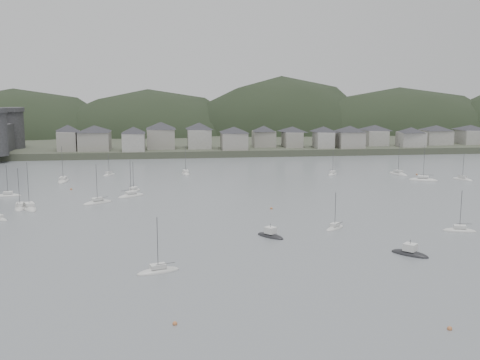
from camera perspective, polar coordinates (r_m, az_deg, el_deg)
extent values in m
plane|color=slate|center=(91.49, 5.90, -11.59)|extent=(900.00, 900.00, 0.00)
cube|color=#383D2D|center=(379.86, -4.09, 4.85)|extent=(900.00, 250.00, 3.00)
ellipsoid|color=black|center=(369.07, -21.34, 2.26)|extent=(138.98, 92.48, 81.13)
ellipsoid|color=black|center=(358.72, -9.05, 2.63)|extent=(132.08, 90.41, 79.74)
ellipsoid|color=black|center=(365.70, 4.07, 2.43)|extent=(133.88, 88.37, 101.41)
ellipsoid|color=black|center=(382.38, 15.38, 2.78)|extent=(165.81, 81.78, 82.55)
cylinder|color=#2D2D2F|center=(287.17, -21.72, 4.65)|extent=(10.00, 10.00, 17.00)
cube|color=#2D2D2F|center=(273.89, -22.41, 3.88)|extent=(3.50, 30.00, 12.00)
cube|color=gray|center=(270.10, -16.74, 3.76)|extent=(8.34, 12.91, 8.59)
pyramid|color=#2B2B30|center=(269.61, -16.80, 4.98)|extent=(15.78, 15.78, 3.01)
cube|color=gray|center=(267.76, -14.30, 3.80)|extent=(13.68, 13.35, 8.36)
pyramid|color=#2B2B30|center=(267.28, -14.35, 5.00)|extent=(20.07, 20.07, 2.93)
cube|color=gray|center=(260.85, -10.56, 3.75)|extent=(9.78, 10.20, 8.08)
pyramid|color=#2B2B30|center=(260.37, -10.60, 4.95)|extent=(14.83, 14.83, 2.83)
cube|color=gray|center=(269.92, -7.88, 4.13)|extent=(12.59, 13.33, 9.09)
pyramid|color=#2B2B30|center=(269.41, -7.91, 5.43)|extent=(19.24, 19.24, 3.18)
cube|color=gray|center=(268.72, -4.09, 4.14)|extent=(10.74, 12.17, 8.87)
pyramid|color=#2B2B30|center=(268.22, -4.10, 5.42)|extent=(17.01, 17.01, 3.10)
cube|color=gray|center=(263.54, -0.60, 3.93)|extent=(11.63, 12.09, 7.69)
pyramid|color=#2B2B30|center=(263.07, -0.60, 5.06)|extent=(17.61, 17.61, 2.69)
cube|color=gray|center=(274.21, 2.39, 4.12)|extent=(10.37, 9.35, 7.44)
pyramid|color=#2B2B30|center=(273.77, 2.40, 5.17)|extent=(14.65, 14.65, 2.60)
cube|color=gray|center=(274.38, 5.24, 4.07)|extent=(8.24, 12.20, 7.22)
pyramid|color=#2B2B30|center=(273.95, 5.25, 5.08)|extent=(15.17, 15.17, 2.53)
cube|color=gray|center=(272.61, 8.33, 4.00)|extent=(8.06, 10.91, 7.46)
pyramid|color=#2B2B30|center=(272.17, 8.35, 5.05)|extent=(14.08, 14.08, 2.61)
cube|color=gray|center=(274.70, 10.89, 3.99)|extent=(11.73, 11.78, 7.66)
pyramid|color=#2B2B30|center=(274.25, 10.93, 5.06)|extent=(17.46, 17.46, 2.68)
cube|color=gray|center=(289.15, 13.29, 4.15)|extent=(10.19, 13.02, 7.33)
pyramid|color=#2B2B30|center=(288.74, 13.33, 5.12)|extent=(17.23, 17.23, 2.57)
cube|color=gray|center=(286.59, 16.70, 3.91)|extent=(11.70, 9.81, 6.88)
pyramid|color=#2B2B30|center=(286.19, 16.75, 4.83)|extent=(15.97, 15.97, 2.41)
cube|color=gray|center=(301.64, 18.97, 4.07)|extent=(12.83, 12.48, 7.00)
pyramid|color=#2B2B30|center=(301.27, 19.02, 4.96)|extent=(18.79, 18.79, 2.45)
cube|color=gray|center=(310.55, 21.98, 4.03)|extent=(11.07, 13.50, 6.97)
pyramid|color=#2B2B30|center=(310.18, 22.03, 4.90)|extent=(18.25, 18.25, 2.44)
ellipsoid|color=beige|center=(217.13, 15.50, 0.54)|extent=(5.92, 9.45, 1.80)
cube|color=silver|center=(216.95, 15.52, 0.86)|extent=(2.98, 3.65, 0.70)
cylinder|color=#3F3F42|center=(216.33, 15.57, 2.06)|extent=(0.12, 0.12, 11.26)
cylinder|color=#3F3F42|center=(215.27, 15.53, 0.94)|extent=(1.54, 3.82, 0.10)
ellipsoid|color=beige|center=(138.66, 21.06, -4.79)|extent=(7.73, 4.58, 1.47)
cube|color=silver|center=(138.42, 21.09, -4.37)|extent=(2.96, 2.36, 0.70)
cylinder|color=#3F3F42|center=(137.61, 21.18, -2.87)|extent=(0.12, 0.12, 9.20)
cylinder|color=#3F3F42|center=(139.24, 21.48, -4.08)|extent=(3.17, 1.15, 0.10)
ellipsoid|color=beige|center=(163.66, -21.10, -2.65)|extent=(3.97, 8.84, 1.71)
cube|color=silver|center=(163.43, -21.12, -2.25)|extent=(2.30, 3.23, 0.70)
cylinder|color=#3F3F42|center=(162.64, -21.22, -0.76)|extent=(0.12, 0.12, 10.66)
cylinder|color=#3F3F42|center=(161.94, -21.34, -2.17)|extent=(0.67, 3.81, 0.10)
ellipsoid|color=beige|center=(213.04, -12.94, 0.48)|extent=(5.03, 6.09, 1.21)
cube|color=silver|center=(212.90, -12.94, 0.72)|extent=(2.30, 2.50, 0.70)
cylinder|color=#3F3F42|center=(212.47, -12.97, 1.53)|extent=(0.12, 0.12, 7.58)
cylinder|color=#3F3F42|center=(211.87, -12.81, 0.84)|extent=(1.63, 2.30, 0.10)
ellipsoid|color=beige|center=(211.30, -5.44, 0.61)|extent=(3.37, 8.46, 1.65)
cube|color=silver|center=(211.13, -5.44, 0.91)|extent=(2.07, 3.04, 0.70)
cylinder|color=#3F3F42|center=(210.54, -5.46, 2.04)|extent=(0.12, 0.12, 10.32)
cylinder|color=#3F3F42|center=(212.51, -5.42, 1.12)|extent=(0.43, 3.71, 0.10)
ellipsoid|color=beige|center=(164.00, -14.04, -2.26)|extent=(8.81, 6.97, 1.73)
cube|color=silver|center=(163.77, -14.05, -1.86)|extent=(3.58, 3.23, 0.70)
cylinder|color=#3F3F42|center=(162.97, -14.12, -0.35)|extent=(0.12, 0.12, 10.83)
cylinder|color=#3F3F42|center=(162.69, -13.64, -1.72)|extent=(3.35, 2.16, 0.10)
ellipsoid|color=beige|center=(211.83, 9.23, 0.55)|extent=(5.89, 6.96, 1.40)
cube|color=silver|center=(211.68, 9.24, 0.82)|extent=(2.67, 2.88, 0.70)
cylinder|color=#3F3F42|center=(211.18, 9.27, 1.76)|extent=(0.12, 0.12, 8.72)
cylinder|color=#3F3F42|center=(212.36, 8.98, 1.00)|extent=(1.92, 2.60, 0.10)
ellipsoid|color=beige|center=(203.41, -17.23, -0.13)|extent=(3.47, 9.70, 1.92)
cube|color=silver|center=(203.21, -17.24, 0.22)|extent=(2.25, 3.44, 0.70)
cylinder|color=#3F3F42|center=(202.50, -17.31, 1.58)|extent=(0.12, 0.12, 11.97)
cylinder|color=#3F3F42|center=(201.43, -17.32, 0.29)|extent=(0.29, 4.31, 0.10)
ellipsoid|color=beige|center=(133.51, 9.44, -4.80)|extent=(6.34, 6.01, 1.32)
cube|color=silver|center=(133.27, 9.45, -4.40)|extent=(2.70, 2.63, 0.70)
cylinder|color=#3F3F42|center=(132.51, 9.49, -3.01)|extent=(0.12, 0.12, 8.28)
cylinder|color=#3F3F42|center=(132.65, 9.93, -4.24)|extent=(2.28, 2.07, 0.10)
ellipsoid|color=beige|center=(103.38, -8.17, -9.07)|extent=(8.24, 4.98, 1.57)
cube|color=silver|center=(103.04, -8.18, -8.50)|extent=(3.17, 2.54, 0.70)
cylinder|color=#3F3F42|center=(101.88, -8.24, -6.38)|extent=(0.12, 0.12, 9.81)
cylinder|color=#3F3F42|center=(102.40, -7.44, -8.28)|extent=(3.36, 1.27, 0.10)
ellipsoid|color=beige|center=(179.49, -10.57, -1.12)|extent=(5.18, 7.57, 1.45)
cube|color=silver|center=(179.31, -10.58, -0.80)|extent=(2.53, 2.98, 0.70)
cylinder|color=#3F3F42|center=(178.69, -10.61, 0.36)|extent=(0.12, 0.12, 9.09)
cylinder|color=#3F3F42|center=(180.41, -10.74, -0.56)|extent=(1.48, 3.01, 0.10)
ellipsoid|color=beige|center=(205.95, 17.81, -0.05)|extent=(10.14, 6.79, 1.94)
cube|color=silver|center=(205.75, 17.82, 0.30)|extent=(3.98, 3.34, 0.70)
cylinder|color=#3F3F42|center=(205.04, 17.89, 1.67)|extent=(0.12, 0.12, 12.15)
cylinder|color=#3F3F42|center=(206.97, 18.15, 0.49)|extent=(4.04, 1.87, 0.10)
ellipsoid|color=beige|center=(182.54, -22.14, -1.49)|extent=(7.61, 3.18, 1.48)
cube|color=silver|center=(182.36, -22.16, -1.17)|extent=(2.75, 1.91, 0.70)
cylinder|color=#3F3F42|center=(181.74, -22.23, -0.02)|extent=(0.12, 0.12, 9.24)
cylinder|color=#3F3F42|center=(182.76, -22.56, -1.00)|extent=(3.32, 0.47, 0.10)
ellipsoid|color=beige|center=(212.24, 21.32, 0.03)|extent=(6.05, 7.61, 1.50)
cube|color=silver|center=(212.08, 21.33, 0.31)|extent=(2.80, 3.10, 0.70)
cylinder|color=#3F3F42|center=(211.55, 21.40, 1.32)|extent=(0.12, 0.12, 9.37)
cylinder|color=#3F3F42|center=(210.67, 21.32, 0.40)|extent=(1.89, 2.90, 0.10)
ellipsoid|color=beige|center=(162.25, -20.27, -2.70)|extent=(6.85, 10.29, 1.97)
cube|color=silver|center=(162.00, -20.30, -2.26)|extent=(3.37, 4.03, 0.70)
cylinder|color=#3F3F42|center=(161.09, -20.40, -0.51)|extent=(0.12, 0.12, 12.31)
cylinder|color=#3F3F42|center=(160.51, -20.69, -2.19)|extent=(1.88, 4.10, 0.10)
ellipsoid|color=beige|center=(171.75, -10.82, -1.61)|extent=(8.64, 7.11, 1.72)
cube|color=silver|center=(171.53, -10.83, -1.23)|extent=(3.55, 3.25, 0.70)
cylinder|color=#3F3F42|center=(170.77, -10.88, 0.20)|extent=(0.12, 0.12, 10.73)
cylinder|color=#3F3F42|center=(172.37, -11.24, -1.01)|extent=(3.25, 2.26, 0.10)
ellipsoid|color=black|center=(117.09, 16.59, -7.14)|extent=(7.20, 7.46, 1.68)
cube|color=silver|center=(116.68, 16.63, -6.44)|extent=(3.12, 3.13, 1.40)
cylinder|color=#3F3F42|center=(116.44, 16.65, -6.01)|extent=(0.10, 0.10, 1.20)
ellipsoid|color=black|center=(125.16, 3.05, -5.66)|extent=(6.45, 7.10, 1.56)
cube|color=silver|center=(124.79, 3.06, -5.03)|extent=(2.88, 2.90, 1.40)
cylinder|color=#3F3F42|center=(124.57, 3.06, -4.63)|extent=(0.10, 0.10, 1.20)
sphere|color=#B66B3C|center=(187.09, -16.50, -0.89)|extent=(0.70, 0.70, 0.70)
sphere|color=#B66B3C|center=(84.97, 20.19, -13.76)|extent=(0.70, 0.70, 0.70)
sphere|color=#B66B3C|center=(218.19, 17.23, 0.53)|extent=(0.70, 0.70, 0.70)
sphere|color=#B66B3C|center=(82.03, -6.52, -14.07)|extent=(0.70, 0.70, 0.70)
sphere|color=#B66B3C|center=(152.22, 3.15, -2.86)|extent=(0.70, 0.70, 0.70)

